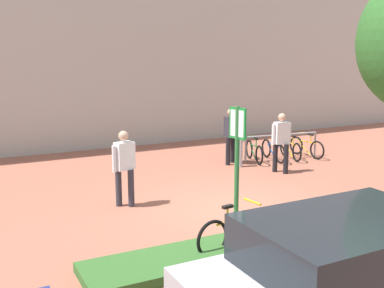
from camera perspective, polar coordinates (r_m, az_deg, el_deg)
ground_plane at (r=10.65m, az=5.29°, el=-7.73°), size 60.00×60.00×0.00m
building_facade at (r=17.81m, az=-9.43°, el=15.99°), size 28.00×1.20×10.00m
planter_strip at (r=8.84m, az=9.93°, el=-11.32°), size 7.00×1.10×0.16m
parking_sign_post at (r=7.91m, az=5.44°, el=-1.86°), size 0.11×0.36×2.55m
bike_at_sign at (r=8.42m, az=5.24°, el=-10.38°), size 1.67×0.44×0.86m
bike_rack_cluster at (r=15.54m, az=10.69°, el=-0.56°), size 2.65×1.73×0.83m
bollard_steel at (r=14.30m, az=5.79°, el=-0.99°), size 0.16×0.16×0.90m
person_shirt_blue at (r=13.68m, az=10.68°, el=0.59°), size 0.61×0.46×1.72m
person_suited_dark at (r=14.59m, az=4.67°, el=1.39°), size 0.45×0.60×1.72m
person_casual_tan at (r=10.60m, az=-8.16°, el=-2.35°), size 0.59×0.34×1.72m
car_silver_sedan at (r=6.20m, az=19.00°, el=-15.02°), size 4.33×2.07×1.54m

